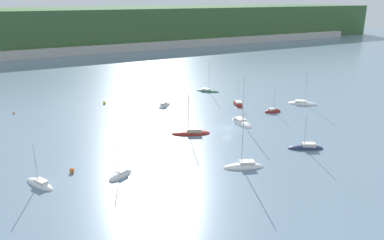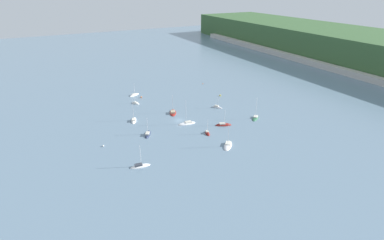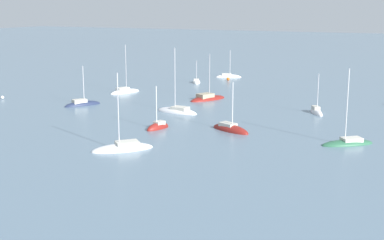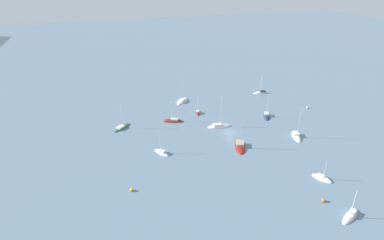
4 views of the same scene
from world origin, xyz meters
TOP-DOWN VIEW (x-y plane):
  - ground_plane at (0.00, 0.00)m, footprint 600.00×600.00m
  - hillside_ridge at (0.00, 179.93)m, footprint 464.64×78.16m
  - shore_town_strip at (0.00, 137.35)m, footprint 394.94×6.00m
  - sailboat_0 at (14.69, 33.45)m, footprint 6.86×7.53m
  - sailboat_1 at (30.86, 6.84)m, footprint 8.20×7.95m
  - sailboat_2 at (-43.31, -8.27)m, footprint 4.54×6.93m
  - sailboat_3 at (14.11, 15.58)m, footprint 4.99×7.64m
  - sailboat_4 at (-9.54, -19.19)m, footprint 7.83×4.90m
  - sailboat_5 at (5.02, 1.55)m, footprint 3.71×8.53m
  - sailboat_6 at (17.92, 4.87)m, footprint 4.90×2.66m
  - sailboat_7 at (-9.49, 0.95)m, footprint 9.43×6.48m
  - sailboat_8 at (-30.46, -11.63)m, footprint 5.51×3.95m
  - sailboat_9 at (-5.26, 24.36)m, footprint 5.62×4.14m
  - sailboat_10 at (6.95, -18.23)m, footprint 7.48×5.43m
  - mooring_buoy_0 at (-37.60, -6.03)m, footprint 0.85×0.85m
  - mooring_buoy_2 at (-43.56, 37.31)m, footprint 0.53×0.53m
  - mooring_buoy_3 at (-19.55, 35.18)m, footprint 0.84×0.84m

SIDE VIEW (x-z plane):
  - ground_plane at x=0.00m, z-range 0.00..0.00m
  - sailboat_8 at x=-30.46m, z-range -3.14..3.27m
  - sailboat_3 at x=14.11m, z-range -4.24..4.39m
  - sailboat_2 at x=-43.31m, z-range -3.94..4.11m
  - sailboat_1 at x=30.86m, z-range -5.54..5.72m
  - sailboat_6 at x=17.92m, z-range -3.80..3.98m
  - sailboat_5 at x=5.02m, z-range -6.14..6.33m
  - sailboat_0 at x=14.69m, z-range -5.54..5.74m
  - sailboat_10 at x=6.95m, z-range -4.11..4.33m
  - sailboat_9 at x=-5.26m, z-range -3.86..4.11m
  - sailboat_4 at x=-9.54m, z-range -5.55..5.80m
  - sailboat_7 at x=-9.49m, z-range -4.91..5.16m
  - mooring_buoy_2 at x=-43.56m, z-range 0.00..0.53m
  - mooring_buoy_3 at x=-19.55m, z-range 0.00..0.84m
  - mooring_buoy_0 at x=-37.60m, z-range 0.00..0.85m
  - shore_town_strip at x=0.00m, z-range 0.00..4.16m
  - hillside_ridge at x=0.00m, z-range 0.00..22.93m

